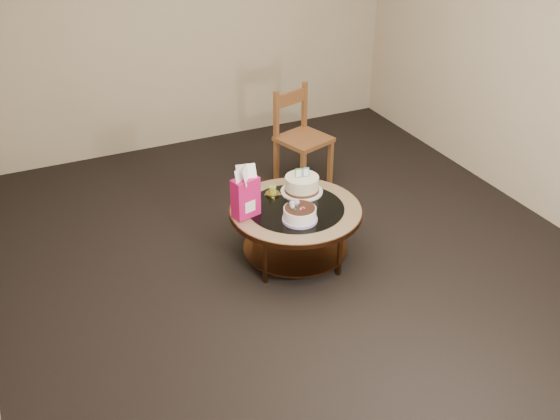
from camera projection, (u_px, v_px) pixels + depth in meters
name	position (u px, v px, depth m)	size (l,w,h in m)	color
ground	(295.00, 257.00, 4.97)	(5.00, 5.00, 0.00)	black
room_walls	(298.00, 69.00, 4.18)	(4.52, 5.02, 2.61)	#C1B192
coffee_table	(296.00, 216.00, 4.78)	(1.02, 1.02, 0.46)	#532E17
decorated_cake	(300.00, 215.00, 4.55)	(0.26, 0.26, 0.15)	#AB8EC9
cream_cake	(302.00, 185.00, 4.91)	(0.33, 0.33, 0.21)	white
gift_bag	(245.00, 192.00, 4.54)	(0.22, 0.18, 0.40)	#D41360
pillar_candle	(273.00, 192.00, 4.89)	(0.12, 0.12, 0.08)	#E5C05E
dining_chair	(301.00, 137.00, 5.84)	(0.53, 0.53, 0.92)	brown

